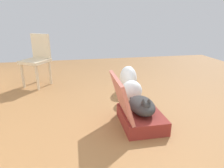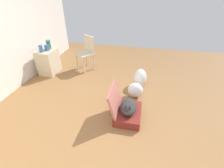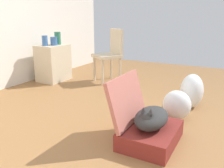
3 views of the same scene
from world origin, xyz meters
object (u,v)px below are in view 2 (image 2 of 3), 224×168
suitcase_base (128,114)px  vase_tall (41,49)px  side_table (49,62)px  vase_round (47,48)px  plastic_bag_clear (140,78)px  cat (128,107)px  chair (86,52)px  plastic_bag_white (135,90)px  vase_short (49,44)px

suitcase_base → vase_tall: (1.15, 2.32, 0.64)m
side_table → vase_round: size_ratio=4.46×
plastic_bag_clear → vase_tall: vase_tall is taller
cat → vase_round: 2.63m
suitcase_base → vase_tall: 2.67m
suitcase_base → cat: bearing=177.3°
cat → chair: size_ratio=0.57×
vase_tall → chair: (0.57, -0.95, -0.22)m
plastic_bag_white → plastic_bag_clear: plastic_bag_clear is taller
vase_tall → vase_short: vase_short is taller
chair → vase_tall: bearing=-116.3°
plastic_bag_clear → vase_tall: size_ratio=2.51×
plastic_bag_clear → vase_short: size_ratio=1.97×
suitcase_base → plastic_bag_clear: 1.12m
plastic_bag_clear → chair: chair is taller
suitcase_base → plastic_bag_clear: plastic_bag_clear is taller
vase_short → chair: chair is taller
plastic_bag_clear → vase_round: (0.18, 2.39, 0.49)m
vase_short → vase_round: bearing=-169.0°
vase_short → chair: (0.31, -0.90, -0.24)m
vase_short → cat: bearing=-122.1°
side_table → plastic_bag_clear: bearing=-94.3°
cat → plastic_bag_white: size_ratio=1.57×
cat → vase_short: 2.72m
plastic_bag_white → vase_tall: vase_tall is taller
side_table → vase_short: (0.13, -0.02, 0.43)m
vase_short → vase_tall: bearing=168.5°
cat → side_table: bearing=60.6°
plastic_bag_white → plastic_bag_clear: (0.45, -0.07, 0.05)m
suitcase_base → chair: chair is taller
plastic_bag_white → side_table: bearing=75.1°
vase_short → side_table: bearing=172.0°
cat → chair: (1.73, 1.37, 0.25)m
vase_tall → chair: size_ratio=0.19×
vase_short → chair: size_ratio=0.24×
cat → side_table: size_ratio=0.82×
side_table → vase_round: 0.39m
plastic_bag_white → side_table: side_table is taller
vase_round → chair: (0.44, -0.87, -0.21)m
vase_tall → vase_short: 0.27m
plastic_bag_clear → chair: bearing=67.7°
plastic_bag_white → chair: (1.07, 1.44, 0.34)m
chair → plastic_bag_white: bearing=-3.8°
side_table → chair: (0.44, -0.92, 0.18)m
cat → chair: 2.22m
cat → plastic_bag_white: bearing=-6.1°
vase_tall → plastic_bag_white: bearing=-101.7°
suitcase_base → side_table: bearing=60.8°
side_table → plastic_bag_white: bearing=-104.9°
side_table → chair: size_ratio=0.70×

